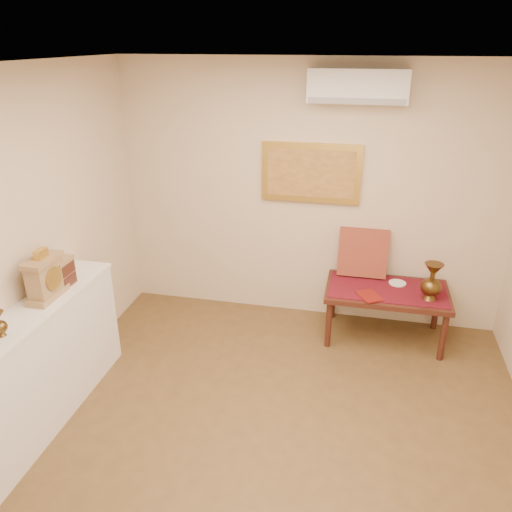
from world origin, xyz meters
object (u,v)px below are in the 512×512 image
(wooden_chest, at_px, (61,272))
(low_table, at_px, (387,295))
(display_ledge, at_px, (34,372))
(mantel_clock, at_px, (45,277))
(brass_urn_tall, at_px, (432,278))

(wooden_chest, bearing_deg, low_table, 27.19)
(display_ledge, xyz_separation_m, wooden_chest, (0.01, 0.51, 0.61))
(mantel_clock, xyz_separation_m, low_table, (2.66, 1.57, -0.67))
(brass_urn_tall, bearing_deg, mantel_clock, -154.63)
(mantel_clock, height_order, low_table, mantel_clock)
(brass_urn_tall, distance_m, mantel_clock, 3.39)
(display_ledge, bearing_deg, wooden_chest, 88.44)
(mantel_clock, distance_m, low_table, 3.16)
(brass_urn_tall, xyz_separation_m, low_table, (-0.39, 0.13, -0.30))
(brass_urn_tall, relative_size, wooden_chest, 1.83)
(mantel_clock, height_order, wooden_chest, mantel_clock)
(brass_urn_tall, relative_size, display_ledge, 0.22)
(brass_urn_tall, relative_size, low_table, 0.37)
(mantel_clock, distance_m, wooden_chest, 0.21)
(display_ledge, xyz_separation_m, low_table, (2.67, 1.88, -0.01))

